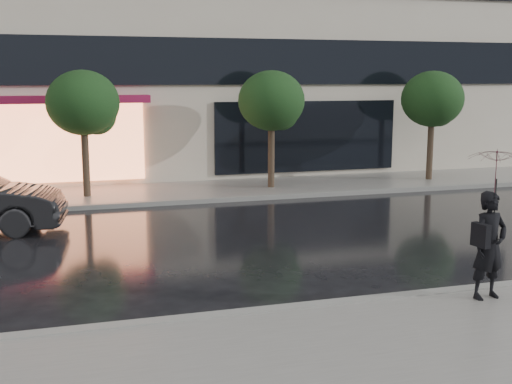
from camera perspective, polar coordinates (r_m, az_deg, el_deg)
name	(u,v)px	position (r m, az deg, el deg)	size (l,w,h in m)	color
ground	(281,293)	(11.47, 2.21, -8.99)	(120.00, 120.00, 0.00)	black
sidewalk_near	(361,369)	(8.66, 9.30, -15.30)	(60.00, 4.50, 0.12)	slate
sidewalk_far	(182,192)	(21.14, -6.63, 0.02)	(60.00, 3.50, 0.12)	slate
curb_near	(300,309)	(10.56, 3.96, -10.33)	(60.00, 0.25, 0.14)	gray
curb_far	(192,201)	(19.44, -5.75, -0.82)	(60.00, 0.25, 0.14)	gray
tree_mid_west	(85,105)	(20.33, -14.95, 7.47)	(2.20, 2.20, 3.99)	#33261C
tree_mid_east	(273,103)	(21.34, 1.51, 7.92)	(2.20, 2.20, 3.99)	#33261C
tree_far_east	(433,101)	(23.87, 15.50, 7.79)	(2.20, 2.20, 3.99)	#33261C
pedestrian_with_umbrella	(494,203)	(11.18, 20.39, -0.91)	(1.10, 1.12, 2.51)	black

